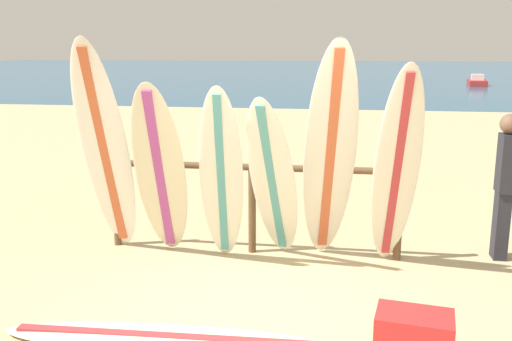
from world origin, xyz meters
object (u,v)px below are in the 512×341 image
at_px(small_boat_offshore, 477,81).
at_px(cooler_box, 414,335).
at_px(surfboard_leaning_center, 273,181).
at_px(surfboard_leaning_left, 160,172).
at_px(surfboard_leaning_right, 396,170).
at_px(surfboard_lying_on_sand, 170,339).
at_px(surfboard_leaning_center_right, 330,155).
at_px(surfboard_rack, 252,188).
at_px(surfboard_leaning_center_left, 221,176).
at_px(surfboard_leaning_far_left, 105,151).
at_px(beachgoer_standing, 505,180).

distance_m(small_boat_offshore, cooler_box, 35.05).
height_order(surfboard_leaning_center, cooler_box, surfboard_leaning_center).
distance_m(surfboard_leaning_left, cooler_box, 3.23).
height_order(surfboard_leaning_right, surfboard_lying_on_sand, surfboard_leaning_right).
height_order(surfboard_leaning_right, cooler_box, surfboard_leaning_right).
bearing_deg(cooler_box, surfboard_leaning_left, 156.09).
bearing_deg(surfboard_leaning_left, small_boat_offshore, 72.16).
bearing_deg(surfboard_leaning_center_right, surfboard_rack, 164.31).
xyz_separation_m(surfboard_rack, small_boat_offshore, (9.48, 32.03, -0.53)).
bearing_deg(surfboard_leaning_center_right, surfboard_leaning_center_left, -170.77).
height_order(surfboard_leaning_left, cooler_box, surfboard_leaning_left).
relative_size(surfboard_leaning_far_left, surfboard_leaning_right, 1.11).
height_order(beachgoer_standing, cooler_box, beachgoer_standing).
bearing_deg(surfboard_rack, beachgoer_standing, 4.68).
height_order(surfboard_leaning_center_right, small_boat_offshore, surfboard_leaning_center_right).
relative_size(surfboard_leaning_left, surfboard_leaning_right, 0.91).
bearing_deg(surfboard_leaning_center_right, surfboard_leaning_right, -10.81).
bearing_deg(small_boat_offshore, surfboard_leaning_center_right, -104.88).
bearing_deg(small_boat_offshore, surfboard_lying_on_sand, -105.98).
distance_m(surfboard_lying_on_sand, cooler_box, 1.99).
xyz_separation_m(surfboard_rack, beachgoer_standing, (2.88, 0.24, 0.14)).
xyz_separation_m(beachgoer_standing, small_boat_offshore, (6.60, 31.80, -0.68)).
height_order(surfboard_leaning_center_right, cooler_box, surfboard_leaning_center_right).
bearing_deg(cooler_box, surfboard_rack, 136.58).
bearing_deg(surfboard_lying_on_sand, small_boat_offshore, 74.02).
relative_size(surfboard_lying_on_sand, beachgoer_standing, 1.72).
bearing_deg(small_boat_offshore, cooler_box, -102.92).
height_order(surfboard_leaning_left, surfboard_leaning_center_right, surfboard_leaning_center_right).
bearing_deg(surfboard_leaning_far_left, surfboard_leaning_center_right, 4.09).
relative_size(surfboard_leaning_left, surfboard_leaning_center_right, 0.83).
bearing_deg(surfboard_leaning_far_left, cooler_box, -27.52).
distance_m(surfboard_leaning_center, surfboard_leaning_right, 1.33).
relative_size(surfboard_leaning_left, cooler_box, 3.48).
relative_size(surfboard_leaning_right, beachgoer_standing, 1.36).
xyz_separation_m(surfboard_lying_on_sand, cooler_box, (1.98, 0.11, 0.14)).
relative_size(surfboard_leaning_far_left, cooler_box, 4.24).
bearing_deg(surfboard_leaning_center_right, surfboard_lying_on_sand, -121.88).
distance_m(surfboard_leaning_far_left, beachgoer_standing, 4.55).
distance_m(surfboard_rack, surfboard_leaning_center_right, 1.05).
bearing_deg(surfboard_leaning_far_left, beachgoer_standing, 8.48).
distance_m(surfboard_leaning_right, small_boat_offshore, 33.37).
bearing_deg(surfboard_rack, surfboard_leaning_right, -13.58).
xyz_separation_m(surfboard_leaning_center_left, cooler_box, (1.91, -1.68, -0.84)).
distance_m(surfboard_rack, small_boat_offshore, 33.41).
height_order(surfboard_leaning_far_left, surfboard_leaning_center, surfboard_leaning_far_left).
height_order(surfboard_leaning_center_right, beachgoer_standing, surfboard_leaning_center_right).
height_order(surfboard_leaning_left, small_boat_offshore, surfboard_leaning_left).
height_order(surfboard_leaning_center_left, surfboard_leaning_right, surfboard_leaning_right).
xyz_separation_m(surfboard_leaning_center_right, surfboard_lying_on_sand, (-1.24, -1.99, -1.23)).
distance_m(surfboard_leaning_left, surfboard_lying_on_sand, 2.16).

